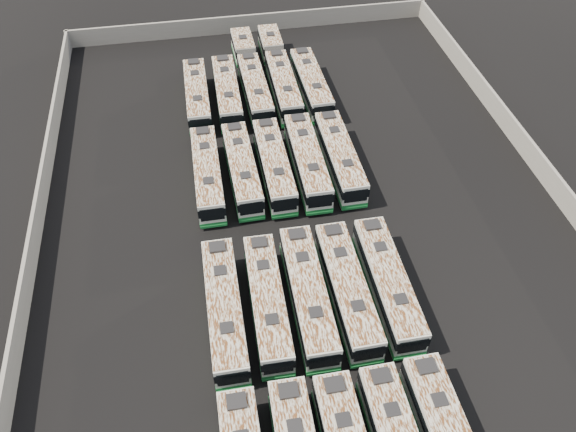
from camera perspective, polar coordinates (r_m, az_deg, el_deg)
The scene contains 17 objects.
ground at distance 46.54m, azimuth 2.52°, elevation -2.65°, with size 140.00×140.00×0.00m, color black.
perimeter_wall at distance 45.72m, azimuth 2.56°, elevation -1.73°, with size 45.20×73.20×2.20m.
bus_midfront_far_left at distance 40.66m, azimuth -6.45°, elevation -9.40°, with size 2.49×11.28×3.17m.
bus_midfront_left at distance 40.85m, azimuth -2.09°, elevation -8.73°, with size 2.58×10.98×3.08m.
bus_midfront_center at distance 41.14m, azimuth 2.05°, elevation -8.01°, with size 2.58×11.38×3.20m.
bus_midfront_right at distance 41.66m, azimuth 6.04°, elevation -7.42°, with size 2.43×11.24×3.16m.
bus_midfront_far_right at distance 42.42m, azimuth 10.09°, elevation -6.74°, with size 2.43×11.21×3.15m.
bus_midback_far_left at distance 50.62m, azimuth -8.16°, elevation 4.25°, with size 2.40×10.90×3.06m.
bus_midback_left at distance 50.79m, azimuth -4.69°, elevation 4.78°, with size 2.53×10.89×3.05m.
bus_midback_center at distance 50.98m, azimuth -1.42°, elevation 5.17°, with size 2.37×11.01×3.10m.
bus_midback_right at distance 51.39m, azimuth 1.97°, elevation 5.61°, with size 2.52×11.31×3.18m.
bus_midback_far_right at distance 52.02m, azimuth 5.28°, elevation 5.96°, with size 2.37×11.11×3.13m.
bus_back_far_left at distance 60.52m, azimuth -9.19°, elevation 11.95°, with size 2.42×10.88×3.05m.
bus_back_left at distance 60.59m, azimuth -6.19°, elevation 12.36°, with size 2.51×11.05×3.10m.
bus_back_center at distance 63.25m, azimuth -3.77°, elevation 14.09°, with size 2.56×16.96×3.07m.
bus_back_right at distance 63.62m, azimuth -0.91°, elevation 14.41°, with size 2.47×17.11×3.10m.
bus_back_far_right at distance 61.60m, azimuth 2.37°, elevation 13.22°, with size 2.51×11.10×3.12m.
Camera 1 is at (-7.60, -29.84, 34.90)m, focal length 35.00 mm.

